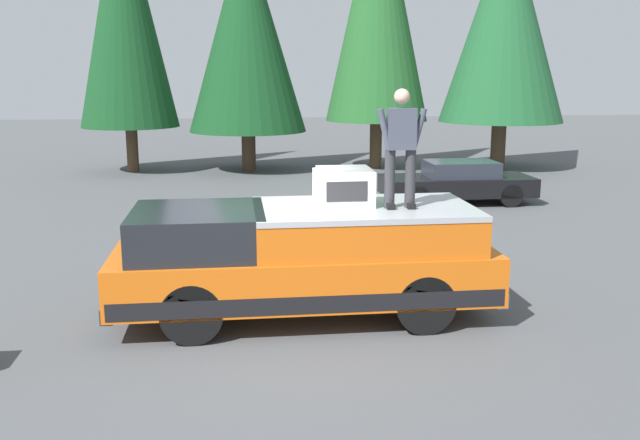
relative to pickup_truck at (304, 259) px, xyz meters
The scene contains 9 objects.
ground_plane 1.08m from the pickup_truck, 118.80° to the left, with size 90.00×90.00×0.00m, color #4C4F51.
pickup_truck is the anchor object (origin of this frame).
compressor_unit 1.21m from the pickup_truck, 82.11° to the right, with size 0.65×0.84×0.56m.
person_on_truck_bed 2.17m from the pickup_truck, 97.83° to the right, with size 0.29×0.72×1.69m.
parked_car_black 9.93m from the pickup_truck, 30.84° to the right, with size 1.64×4.10×1.16m.
conifer_far_left 18.05m from the pickup_truck, 30.09° to the right, with size 4.49×4.49×8.95m.
conifer_left 17.12m from the pickup_truck, 15.15° to the right, with size 3.73×3.73×10.26m.
conifer_center_left 16.21m from the pickup_truck, ahead, with size 4.19×4.19×8.51m.
conifer_center_right 17.24m from the pickup_truck, 16.15° to the left, with size 3.43×3.43×9.78m.
Camera 1 is at (-9.58, 0.44, 3.59)m, focal length 39.37 mm.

